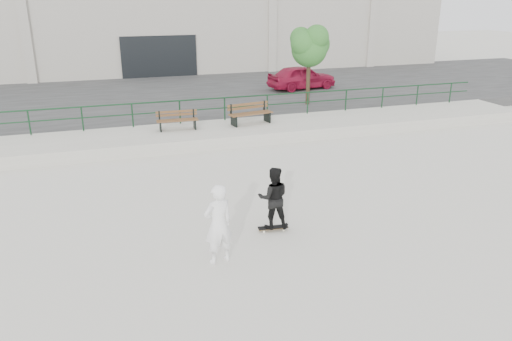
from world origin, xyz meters
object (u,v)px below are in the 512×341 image
object	(u,v)px
bench_right	(250,114)
standing_skater	(273,198)
tree	(310,45)
red_car	(302,77)
bench_left	(177,120)
seated_skater	(218,224)
skateboard	(273,228)

from	to	relation	value
bench_right	standing_skater	world-z (taller)	standing_skater
tree	red_car	distance (m)	4.84
red_car	bench_left	bearing A→B (deg)	121.15
bench_left	red_car	bearing A→B (deg)	42.18
red_car	seated_skater	world-z (taller)	seated_skater
red_car	standing_skater	distance (m)	17.78
standing_skater	seated_skater	world-z (taller)	seated_skater
red_car	skateboard	bearing A→B (deg)	146.47
skateboard	standing_skater	world-z (taller)	standing_skater
skateboard	standing_skater	bearing A→B (deg)	-173.56
bench_right	skateboard	distance (m)	9.38
bench_right	bench_left	bearing A→B (deg)	170.08
skateboard	standing_skater	distance (m)	0.84
seated_skater	skateboard	bearing A→B (deg)	-160.63
skateboard	tree	bearing A→B (deg)	68.83
bench_right	red_car	xyz separation A→B (m)	(5.40, 6.98, 0.25)
red_car	seated_skater	size ratio (longest dim) A/B	2.14
bench_left	bench_right	distance (m)	3.15
bench_right	seated_skater	distance (m)	10.94
bench_left	bench_right	size ratio (longest dim) A/B	0.86
bench_right	skateboard	xyz separation A→B (m)	(-2.25, -9.06, -0.87)
skateboard	seated_skater	world-z (taller)	seated_skater
skateboard	bench_left	bearing A→B (deg)	102.09
tree	standing_skater	size ratio (longest dim) A/B	2.39
red_car	seated_skater	xyz separation A→B (m)	(-9.39, -17.17, -0.24)
bench_left	skateboard	size ratio (longest dim) A/B	2.16
bench_left	seated_skater	xyz separation A→B (m)	(-0.83, -10.20, 0.06)
tree	bench_left	bearing A→B (deg)	-157.88
red_car	standing_skater	xyz separation A→B (m)	(-7.66, -16.05, -0.28)
red_car	skateboard	distance (m)	17.82
red_car	skateboard	size ratio (longest dim) A/B	5.09
bench_left	skateboard	xyz separation A→B (m)	(0.90, -9.08, -0.81)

